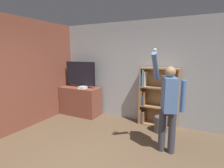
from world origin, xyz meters
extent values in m
cube|color=#9EA3A8|center=(0.00, 2.77, 1.35)|extent=(6.73, 0.06, 2.70)
cube|color=brown|center=(-2.39, 1.37, 1.35)|extent=(0.06, 4.34, 2.70)
cube|color=brown|center=(-1.75, 2.38, 0.42)|extent=(1.19, 0.57, 0.84)
cylinder|color=black|center=(-1.75, 2.41, 0.86)|extent=(0.22, 0.22, 0.03)
cylinder|color=black|center=(-1.75, 2.41, 0.90)|extent=(0.06, 0.06, 0.05)
cube|color=black|center=(-1.75, 2.41, 1.25)|extent=(1.00, 0.04, 0.70)
cube|color=black|center=(-1.75, 2.39, 1.25)|extent=(0.97, 0.01, 0.66)
cube|color=white|center=(-1.56, 2.24, 0.88)|extent=(0.20, 0.23, 0.07)
cube|color=white|center=(-1.60, 2.19, 0.85)|extent=(0.06, 0.14, 0.02)
cube|color=#997047|center=(0.09, 2.58, 0.75)|extent=(0.04, 0.28, 1.50)
cube|color=#997047|center=(1.01, 2.58, 0.75)|extent=(0.04, 0.28, 1.50)
cube|color=#997047|center=(0.55, 2.71, 0.75)|extent=(0.96, 0.01, 1.50)
cube|color=#997047|center=(0.55, 2.58, 0.02)|extent=(0.89, 0.28, 0.04)
cube|color=#997047|center=(0.55, 2.58, 0.50)|extent=(0.89, 0.28, 0.04)
cube|color=#997047|center=(0.55, 2.58, 1.00)|extent=(0.89, 0.28, 0.04)
cube|color=#997047|center=(0.55, 2.58, 1.49)|extent=(0.89, 0.28, 0.04)
cube|color=#99663D|center=(0.12, 2.57, 0.19)|extent=(0.04, 0.26, 0.35)
cube|color=#2D569E|center=(0.17, 2.55, 0.17)|extent=(0.03, 0.22, 0.29)
cube|color=#99663D|center=(0.20, 2.55, 0.18)|extent=(0.03, 0.23, 0.32)
cube|color=#99663D|center=(0.13, 2.56, 0.70)|extent=(0.04, 0.24, 0.36)
cube|color=#2D569E|center=(0.18, 2.56, 0.65)|extent=(0.02, 0.25, 0.26)
cube|color=#99663D|center=(0.21, 2.54, 0.69)|extent=(0.03, 0.21, 0.35)
cube|color=#2D569E|center=(0.12, 2.55, 1.18)|extent=(0.02, 0.23, 0.31)
cube|color=#5B8E99|center=(0.17, 2.57, 1.24)|extent=(0.04, 0.26, 0.43)
cube|color=beige|center=(0.21, 2.57, 1.21)|extent=(0.02, 0.26, 0.38)
cylinder|color=#383842|center=(0.88, 1.42, 0.41)|extent=(0.13, 0.13, 0.82)
cylinder|color=#383842|center=(1.06, 1.42, 0.41)|extent=(0.13, 0.13, 0.82)
cube|color=#4C6B9E|center=(0.97, 1.42, 1.13)|extent=(0.35, 0.47, 0.62)
sphere|color=#9E7556|center=(0.97, 1.42, 1.53)|extent=(0.19, 0.19, 0.19)
cylinder|color=#4C6B9E|center=(1.21, 1.42, 1.12)|extent=(0.09, 0.09, 0.57)
cylinder|color=#4C6B9E|center=(0.73, 1.30, 1.63)|extent=(0.09, 0.40, 0.52)
cube|color=white|center=(0.73, 1.25, 1.86)|extent=(0.04, 0.09, 0.14)
cylinder|color=#4C4C51|center=(0.71, 2.22, 0.19)|extent=(0.30, 0.30, 0.38)
camera|label=1|loc=(1.43, -1.79, 1.86)|focal=28.00mm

